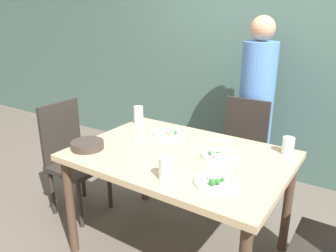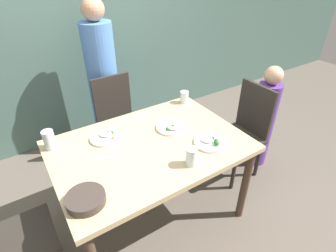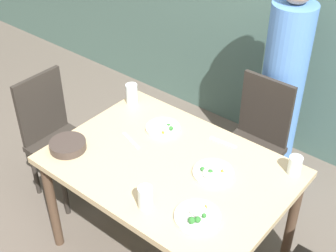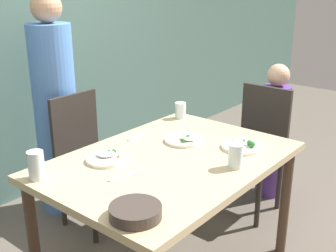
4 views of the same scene
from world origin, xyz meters
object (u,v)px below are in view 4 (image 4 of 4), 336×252
(chair_child_spot, at_px, (256,147))
(plate_rice_adult, at_px, (242,146))
(bowl_curry, at_px, (135,211))
(glass_water_tall, at_px, (235,156))
(person_adult, at_px, (56,114))
(chair_adult_spot, at_px, (87,158))
(person_child, at_px, (273,135))

(chair_child_spot, relative_size, plate_rice_adult, 3.98)
(bowl_curry, bearing_deg, glass_water_tall, -5.34)
(plate_rice_adult, bearing_deg, chair_child_spot, 20.27)
(person_adult, bearing_deg, chair_adult_spot, -90.00)
(person_child, relative_size, bowl_curry, 4.94)
(person_child, height_order, plate_rice_adult, person_child)
(chair_adult_spot, distance_m, glass_water_tall, 1.20)
(person_adult, relative_size, plate_rice_adult, 6.83)
(chair_adult_spot, relative_size, person_adult, 0.58)
(glass_water_tall, bearing_deg, bowl_curry, 174.66)
(plate_rice_adult, relative_size, glass_water_tall, 1.83)
(chair_child_spot, bearing_deg, plate_rice_adult, -69.73)
(chair_child_spot, relative_size, glass_water_tall, 7.29)
(bowl_curry, bearing_deg, chair_adult_spot, 59.22)
(person_adult, height_order, bowl_curry, person_adult)
(person_adult, height_order, glass_water_tall, person_adult)
(glass_water_tall, bearing_deg, chair_child_spot, 20.92)
(chair_adult_spot, bearing_deg, person_adult, 90.00)
(chair_child_spot, xyz_separation_m, glass_water_tall, (-0.90, -0.35, 0.32))
(person_adult, bearing_deg, plate_rice_adult, -78.98)
(chair_adult_spot, distance_m, bowl_curry, 1.30)
(person_adult, distance_m, bowl_curry, 1.55)
(person_adult, distance_m, person_child, 1.66)
(person_child, xyz_separation_m, plate_rice_adult, (-0.93, -0.24, 0.26))
(person_adult, relative_size, bowl_curry, 7.36)
(chair_child_spot, distance_m, plate_rice_adult, 0.75)
(plate_rice_adult, xyz_separation_m, glass_water_tall, (-0.25, -0.10, 0.05))
(chair_adult_spot, height_order, chair_child_spot, same)
(chair_child_spot, distance_m, person_child, 0.27)
(person_child, bearing_deg, person_adult, 136.75)
(person_child, distance_m, glass_water_tall, 1.27)
(person_adult, xyz_separation_m, bowl_curry, (-0.65, -1.41, 0.03))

